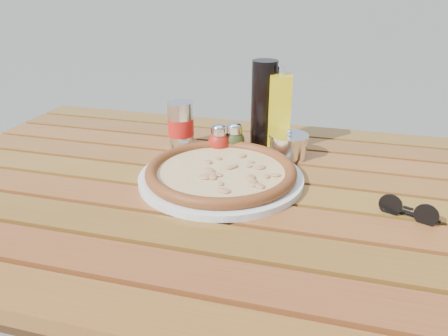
% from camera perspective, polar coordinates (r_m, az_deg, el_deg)
% --- Properties ---
extents(table, '(1.40, 0.90, 0.75)m').
position_cam_1_polar(table, '(0.98, -0.31, -6.13)').
color(table, '#361A0C').
rests_on(table, ground).
extents(plate, '(0.48, 0.48, 0.01)m').
position_cam_1_polar(plate, '(0.96, -0.39, -1.27)').
color(plate, silver).
rests_on(plate, table).
extents(pizza, '(0.46, 0.46, 0.03)m').
position_cam_1_polar(pizza, '(0.95, -0.39, -0.41)').
color(pizza, '#FAE8B3').
rests_on(pizza, plate).
extents(pepper_shaker, '(0.06, 0.06, 0.08)m').
position_cam_1_polar(pepper_shaker, '(1.09, -0.67, 3.69)').
color(pepper_shaker, red).
rests_on(pepper_shaker, table).
extents(oregano_shaker, '(0.06, 0.06, 0.08)m').
position_cam_1_polar(oregano_shaker, '(1.10, 1.31, 3.89)').
color(oregano_shaker, '#39411A').
rests_on(oregano_shaker, table).
extents(dark_bottle, '(0.08, 0.08, 0.22)m').
position_cam_1_polar(dark_bottle, '(1.15, 5.21, 8.41)').
color(dark_bottle, black).
rests_on(dark_bottle, table).
extents(soda_can, '(0.08, 0.08, 0.12)m').
position_cam_1_polar(soda_can, '(1.14, -5.66, 5.55)').
color(soda_can, silver).
rests_on(soda_can, table).
extents(olive_oil_cruet, '(0.06, 0.06, 0.21)m').
position_cam_1_polar(olive_oil_cruet, '(1.13, 7.29, 7.39)').
color(olive_oil_cruet, gold).
rests_on(olive_oil_cruet, table).
extents(parmesan_tin, '(0.11, 0.11, 0.07)m').
position_cam_1_polar(parmesan_tin, '(1.09, 8.42, 2.92)').
color(parmesan_tin, white).
rests_on(parmesan_tin, table).
extents(sunglasses, '(0.11, 0.06, 0.04)m').
position_cam_1_polar(sunglasses, '(0.88, 22.92, -5.16)').
color(sunglasses, black).
rests_on(sunglasses, table).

